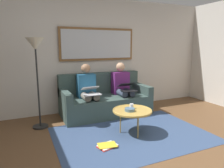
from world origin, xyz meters
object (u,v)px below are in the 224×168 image
Objects in this scene: coffee_table at (132,111)px; framed_mirror at (98,44)px; person_left at (122,86)px; laptop_black at (127,87)px; standing_lamp at (36,54)px; person_right at (88,89)px; couch at (104,100)px; bowl at (130,110)px; cup at (132,106)px; magazine_stack at (107,146)px; laptop_silver at (91,91)px.

framed_mirror is at bearing -89.08° from coffee_table.
person_left is 0.23m from laptop_black.
standing_lamp is (1.42, 0.66, -0.18)m from framed_mirror.
couch is at bearing -170.60° from person_right.
framed_mirror is at bearing -91.43° from bowl.
couch is 21.45× the size of cup.
framed_mirror reaches higher than person_right.
framed_mirror is 1.12m from person_left.
coffee_table is 2.04× the size of magazine_stack.
framed_mirror is at bearing -106.51° from magazine_stack.
person_right reaches higher than couch.
person_left is at bearing -124.20° from magazine_stack.
cup is 1.14m from person_left.
person_left is 0.83m from person_right.
magazine_stack is (0.52, 0.25, -0.43)m from bowl.
bowl is 1.06m from laptop_black.
coffee_table is at bearing -154.33° from magazine_stack.
cup is 1.18m from person_right.
person_left is 3.09× the size of laptop_black.
laptop_silver is 1.04× the size of magazine_stack.
person_left is at bearing 180.00° from person_right.
coffee_table is 1.84× the size of laptop_black.
coffee_table is at bearing 110.89° from person_right.
standing_lamp is at bearing 11.22° from person_right.
laptop_black is 0.32× the size of person_right.
laptop_black is 0.22× the size of standing_lamp.
cup is at bearing 149.18° from standing_lamp.
magazine_stack is 2.02m from standing_lamp.
person_left is at bearing 170.60° from couch.
couch is 5.55× the size of laptop_silver.
couch is 1.22m from coffee_table.
person_left is 0.86m from laptop_silver.
cup is at bearing 119.06° from laptop_silver.
person_right is at bearing -95.86° from magazine_stack.
standing_lamp is (1.37, -0.98, 0.92)m from bowl.
couch is at bearing -87.35° from cup.
coffee_table is at bearing 90.92° from framed_mirror.
framed_mirror is 10.42× the size of bowl.
laptop_black is at bearing -179.66° from laptop_silver.
bowl is 0.49× the size of laptop_silver.
bowl is at bearing 68.92° from person_left.
couch is 1.25m from bowl.
laptop_silver reaches higher than magazine_stack.
couch is at bearing -169.31° from standing_lamp.
laptop_black is (0.00, 0.23, 0.02)m from person_left.
framed_mirror is at bearing -88.02° from cup.
laptop_silver reaches higher than coffee_table.
bowl is at bearing 22.25° from coffee_table.
cup is 0.05× the size of standing_lamp.
person_left is 1.83m from magazine_stack.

